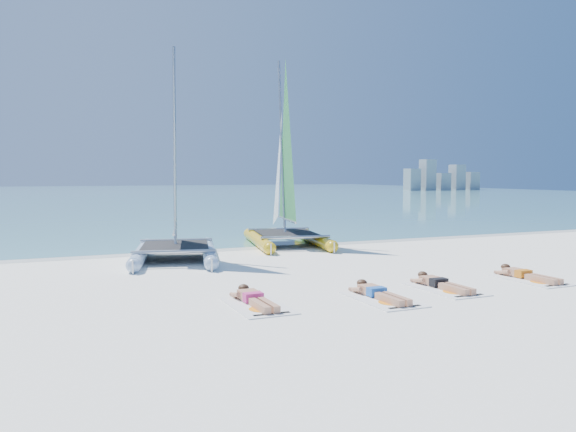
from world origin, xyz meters
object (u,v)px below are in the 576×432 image
Objects in this scene: catamaran_blue at (175,192)px; towel_d at (531,280)px; towel_c at (445,289)px; towel_b at (383,299)px; sunbather_b at (378,292)px; sunbather_d at (525,274)px; towel_a at (257,306)px; catamaran_yellow at (283,183)px; sunbather_a at (254,298)px; sunbather_c at (440,283)px.

catamaran_blue is 9.96m from towel_d.
towel_b is at bearing -170.33° from towel_c.
sunbather_b is 4.41m from sunbather_d.
towel_c is (4.31, -0.19, 0.00)m from towel_a.
towel_c is at bearing -2.51° from towel_a.
sunbather_b is at bearing -176.33° from towel_c.
towel_c is (1.81, 0.12, -0.11)m from sunbather_b.
catamaran_yellow is at bearing 40.43° from catamaran_blue.
sunbather_a reaches higher than towel_d.
towel_b is at bearing -55.93° from catamaran_blue.
towel_d is (4.40, 0.19, -0.11)m from sunbather_b.
sunbather_b reaches higher than towel_d.
sunbather_b is 0.93× the size of towel_c.
catamaran_yellow is (4.44, 2.25, 0.19)m from catamaran_blue.
catamaran_blue is 6.71m from sunbather_a.
sunbather_a is at bearing 168.75° from sunbather_b.
towel_b is (2.50, -0.50, 0.00)m from towel_a.
sunbather_c is (4.31, 0.00, 0.11)m from towel_a.
towel_d is (2.59, -0.11, -0.11)m from sunbather_c.
sunbather_a is at bearing 90.00° from towel_a.
catamaran_blue reaches higher than sunbather_a.
sunbather_b is 0.93× the size of towel_d.
towel_d is at bearing -30.09° from catamaran_blue.
catamaran_blue reaches higher than towel_a.
catamaran_blue is at bearing 123.25° from towel_c.
sunbather_d is (4.40, 0.39, 0.00)m from sunbather_b.
catamaran_yellow reaches higher than towel_d.
towel_b is at bearing -174.97° from towel_d.
catamaran_blue is 7.86m from towel_b.
sunbather_c is (1.81, 0.31, 0.00)m from sunbather_b.
catamaran_yellow is 4.05× the size of sunbather_b.
catamaran_blue is at bearing -142.15° from catamaran_yellow.
sunbather_c is (4.47, -6.63, -1.89)m from catamaran_blue.
sunbather_c is at bearing 15.46° from towel_b.
catamaran_blue is at bearing 124.00° from sunbather_c.
sunbather_d is at bearing 0.68° from towel_a.
sunbather_d is (2.59, 0.27, 0.11)m from towel_c.
sunbather_a is 1.00× the size of sunbather_b.
towel_b is (2.66, -7.13, -2.00)m from catamaran_blue.
towel_c is (4.47, -6.82, -2.00)m from catamaran_blue.
sunbather_c is 2.59m from sunbather_d.
sunbather_c is (1.81, 0.50, 0.11)m from towel_b.
sunbather_a reaches higher than towel_a.
catamaran_yellow is 10.10m from towel_a.
towel_d is at bearing -0.91° from towel_a.
sunbather_d is at bearing 1.74° from sunbather_c.
sunbather_a is 1.00× the size of sunbather_d.
sunbather_b is at bearing -177.46° from towel_d.
sunbather_a is 2.55m from sunbather_b.
sunbather_c is (0.02, -8.87, -2.08)m from catamaran_yellow.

